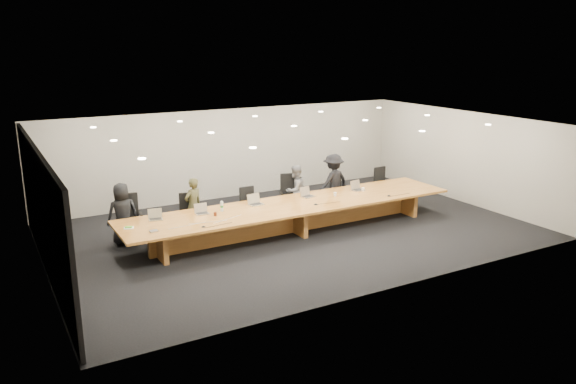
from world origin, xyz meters
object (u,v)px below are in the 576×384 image
at_px(chair_far_right, 384,184).
at_px(person_d, 333,182).
at_px(chair_mid_left, 250,205).
at_px(mic_right, 389,196).
at_px(chair_far_left, 129,218).
at_px(chair_mid_right, 291,195).
at_px(conference_table, 294,212).
at_px(laptop_b, 202,209).
at_px(water_bottle, 222,206).
at_px(amber_mug, 215,214).
at_px(paper_cup_far, 363,189).
at_px(chair_right, 342,190).
at_px(mic_center, 316,204).
at_px(laptop_c, 256,200).
at_px(chair_left, 189,214).
at_px(person_b, 193,205).
at_px(laptop_a, 155,215).
at_px(mic_left, 203,226).
at_px(laptop_d, 308,192).
at_px(person_a, 123,214).
at_px(person_c, 295,190).
at_px(av_box, 154,231).
at_px(laptop_e, 358,186).
at_px(paper_cup_near, 335,194).

relative_size(chair_far_right, person_d, 0.64).
height_order(chair_mid_left, mic_right, chair_mid_left).
distance_m(chair_far_left, chair_mid_right, 4.54).
distance_m(conference_table, laptop_b, 2.42).
height_order(chair_far_left, water_bottle, chair_far_left).
xyz_separation_m(amber_mug, paper_cup_far, (4.50, 0.14, 0.00)).
relative_size(chair_right, amber_mug, 11.22).
xyz_separation_m(chair_right, mic_center, (-1.96, -1.66, 0.25)).
height_order(chair_far_right, mic_right, chair_far_right).
height_order(laptop_b, laptop_c, laptop_c).
bearing_deg(paper_cup_far, chair_left, 167.57).
height_order(person_b, laptop_b, person_b).
bearing_deg(laptop_a, person_b, 43.56).
distance_m(chair_far_right, mic_center, 3.83).
bearing_deg(mic_left, laptop_d, 16.84).
height_order(mic_center, mic_right, mic_right).
relative_size(laptop_b, laptop_c, 0.89).
relative_size(chair_right, water_bottle, 4.27).
relative_size(chair_far_right, person_a, 0.69).
bearing_deg(chair_far_left, person_a, -154.38).
xyz_separation_m(laptop_b, mic_left, (-0.34, -0.96, -0.11)).
height_order(laptop_a, laptop_b, laptop_a).
relative_size(laptop_a, mic_center, 2.92).
xyz_separation_m(person_c, laptop_d, (-0.09, -0.86, 0.16)).
distance_m(chair_far_left, water_bottle, 2.28).
distance_m(laptop_c, paper_cup_far, 3.23).
bearing_deg(person_c, av_box, 0.53).
xyz_separation_m(person_a, mic_right, (6.70, -1.86, 0.01)).
bearing_deg(chair_far_right, person_a, 174.75).
bearing_deg(chair_mid_right, mic_right, -26.40).
distance_m(chair_far_left, laptop_e, 6.26).
bearing_deg(person_a, mic_right, 164.67).
bearing_deg(chair_far_right, chair_mid_left, 175.65).
bearing_deg(laptop_a, person_d, 19.30).
bearing_deg(amber_mug, laptop_b, 126.04).
xyz_separation_m(paper_cup_far, mic_left, (-5.05, -0.80, -0.04)).
bearing_deg(paper_cup_far, mic_right, -69.14).
xyz_separation_m(chair_far_left, person_d, (5.98, -0.03, 0.22)).
bearing_deg(amber_mug, person_d, 16.37).
bearing_deg(chair_left, person_d, 14.71).
xyz_separation_m(laptop_d, paper_cup_near, (0.69, -0.28, -0.09)).
height_order(chair_far_right, water_bottle, chair_far_right).
distance_m(chair_right, paper_cup_near, 1.63).
height_order(paper_cup_near, mic_right, paper_cup_near).
bearing_deg(laptop_e, amber_mug, 173.04).
distance_m(person_b, mic_left, 1.89).
relative_size(person_c, laptop_a, 4.49).
distance_m(person_a, laptop_d, 4.82).
xyz_separation_m(chair_left, paper_cup_far, (4.75, -1.05, 0.27)).
bearing_deg(person_a, person_b, 178.64).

